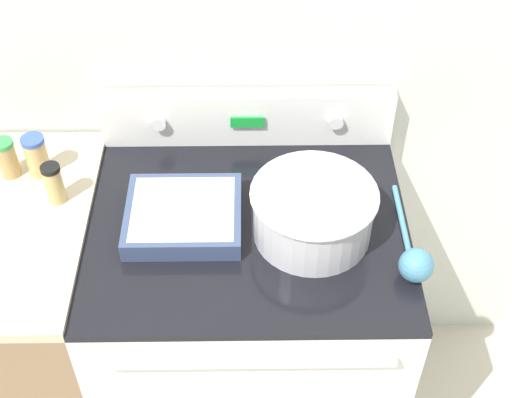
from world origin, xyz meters
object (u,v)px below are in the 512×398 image
spice_jar_blue_cap (37,155)px  spice_jar_green_cap (7,158)px  spice_jar_black_cap (54,183)px  mixing_bowl (313,210)px  ladle (415,261)px  casserole_dish (183,215)px

spice_jar_blue_cap → spice_jar_green_cap: spice_jar_blue_cap is taller
spice_jar_black_cap → spice_jar_blue_cap: (-0.06, 0.10, 0.00)m
mixing_bowl → ladle: bearing=-29.1°
ladle → spice_jar_blue_cap: size_ratio=2.89×
casserole_dish → spice_jar_black_cap: bearing=167.2°
casserole_dish → ladle: 0.56m
ladle → spice_jar_blue_cap: spice_jar_blue_cap is taller
spice_jar_green_cap → casserole_dish: bearing=-20.4°
spice_jar_green_cap → ladle: bearing=-18.5°
casserole_dish → spice_jar_black_cap: 0.33m
ladle → spice_jar_blue_cap: 0.98m
mixing_bowl → spice_jar_green_cap: 0.80m
casserole_dish → ladle: (0.53, -0.16, 0.01)m
spice_jar_black_cap → spice_jar_green_cap: bearing=144.8°
casserole_dish → spice_jar_black_cap: (-0.32, 0.07, 0.04)m
casserole_dish → spice_jar_black_cap: size_ratio=2.52×
mixing_bowl → casserole_dish: (-0.31, 0.04, -0.05)m
spice_jar_black_cap → spice_jar_green_cap: (-0.14, 0.10, -0.00)m
spice_jar_black_cap → spice_jar_blue_cap: size_ratio=0.97×
spice_jar_blue_cap → casserole_dish: bearing=-24.6°
casserole_dish → spice_jar_green_cap: bearing=159.6°
mixing_bowl → spice_jar_blue_cap: (-0.70, 0.21, -0.01)m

